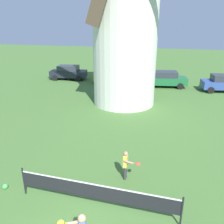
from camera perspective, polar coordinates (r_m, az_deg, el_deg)
windmill at (r=18.05m, az=3.28°, el=23.99°), size 9.12×5.44×14.80m
tennis_net at (r=8.32m, az=-3.97°, el=-18.65°), size 5.61×0.06×1.10m
player_far at (r=9.67m, az=3.40°, el=-12.29°), size 0.72×0.50×1.24m
stray_ball at (r=10.32m, az=-24.36°, el=-16.00°), size 0.21×0.21×0.21m
parked_car_black at (r=27.53m, az=-10.44°, el=9.41°), size 4.20×2.38×1.56m
parked_car_mustard at (r=25.28m, az=0.60°, el=8.78°), size 4.62×2.41×1.56m
parked_car_green at (r=24.28m, az=12.49°, el=7.81°), size 4.56×2.49×1.56m
parked_car_blue at (r=24.34m, az=25.29°, el=6.36°), size 4.06×2.42×1.56m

